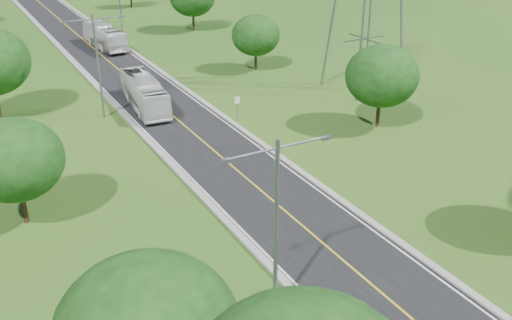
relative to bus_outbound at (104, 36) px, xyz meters
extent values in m
plane|color=#1D4C15|center=(-1.63, -11.86, -1.66)|extent=(260.00, 260.00, 0.00)
cube|color=black|center=(-1.63, -5.86, -1.63)|extent=(8.00, 150.00, 0.06)
cube|color=gray|center=(-5.88, -5.86, -1.55)|extent=(0.50, 150.00, 0.22)
cube|color=gray|center=(2.62, -5.86, -1.55)|extent=(0.50, 150.00, 0.22)
cylinder|color=slate|center=(3.57, -33.86, -0.46)|extent=(0.08, 0.08, 2.40)
cube|color=white|center=(3.57, -33.89, 0.34)|extent=(0.55, 0.04, 0.70)
cylinder|color=slate|center=(-7.63, -59.86, 3.34)|extent=(0.22, 0.22, 10.00)
cylinder|color=slate|center=(-9.03, -59.86, 7.94)|extent=(2.80, 0.12, 0.12)
cylinder|color=slate|center=(-6.23, -59.86, 7.94)|extent=(2.80, 0.12, 0.12)
cube|color=slate|center=(-10.33, -59.86, 7.89)|extent=(0.50, 0.25, 0.18)
cube|color=slate|center=(-4.93, -59.86, 7.89)|extent=(0.50, 0.25, 0.18)
cylinder|color=slate|center=(-7.63, -26.86, 3.34)|extent=(0.22, 0.22, 10.00)
cylinder|color=slate|center=(-9.03, -26.86, 7.94)|extent=(2.80, 0.12, 0.12)
cylinder|color=slate|center=(-6.23, -26.86, 7.94)|extent=(2.80, 0.12, 0.12)
cube|color=slate|center=(-10.33, -26.86, 7.89)|extent=(0.50, 0.25, 0.18)
cube|color=slate|center=(-4.93, -26.86, 7.89)|extent=(0.50, 0.25, 0.18)
cylinder|color=slate|center=(4.37, 6.14, 3.34)|extent=(0.22, 0.22, 10.00)
cylinder|color=black|center=(-17.63, -43.86, -0.31)|extent=(0.36, 0.36, 2.70)
ellipsoid|color=#15360E|center=(-17.63, -43.86, 2.99)|extent=(6.30, 6.30, 5.36)
cylinder|color=black|center=(14.37, -41.86, -0.22)|extent=(0.36, 0.36, 2.88)
ellipsoid|color=#15360E|center=(14.37, -41.86, 3.30)|extent=(6.72, 6.72, 5.71)
cylinder|color=black|center=(13.37, -19.86, -0.40)|extent=(0.36, 0.36, 2.52)
ellipsoid|color=#15360E|center=(13.37, -19.86, 2.68)|extent=(5.88, 5.88, 5.00)
cylinder|color=black|center=(15.37, 4.14, -0.13)|extent=(0.36, 0.36, 3.06)
cylinder|color=black|center=(12.87, 28.14, -0.49)|extent=(0.36, 0.36, 2.34)
imported|color=silver|center=(0.00, 0.00, 0.00)|extent=(3.38, 11.66, 3.21)
imported|color=white|center=(-3.22, -26.32, -0.02)|extent=(3.74, 11.60, 3.17)
camera|label=1|loc=(-20.06, -80.25, 18.65)|focal=40.00mm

